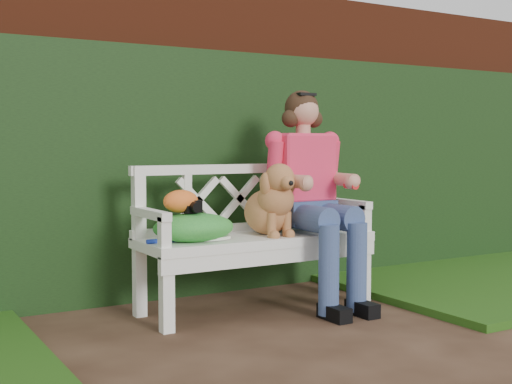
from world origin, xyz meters
TOP-DOWN VIEW (x-y plane):
  - ground at (0.00, 0.00)m, footprint 60.00×60.00m
  - brick_wall at (0.00, 1.90)m, footprint 10.00×0.30m
  - ivy_hedge at (0.00, 1.68)m, footprint 10.00×0.18m
  - grass_right at (2.40, 0.90)m, footprint 2.60×2.00m
  - garden_bench at (0.28, 1.03)m, footprint 1.64×0.80m
  - seated_woman at (0.66, 1.01)m, footprint 0.69×0.85m
  - dog at (0.35, 0.98)m, footprint 0.35×0.45m
  - tennis_racket at (-0.11, 0.99)m, footprint 0.61×0.42m
  - green_bag at (-0.17, 0.99)m, footprint 0.59×0.51m
  - camera_item at (-0.19, 0.99)m, footprint 0.12×0.10m
  - baseball_glove at (-0.24, 1.01)m, footprint 0.24×0.19m

SIDE VIEW (x-z plane):
  - ground at x=0.00m, z-range 0.00..0.00m
  - grass_right at x=2.40m, z-range 0.00..0.05m
  - garden_bench at x=0.28m, z-range 0.00..0.48m
  - tennis_racket at x=-0.11m, z-range 0.48..0.51m
  - green_bag at x=-0.17m, z-range 0.48..0.65m
  - camera_item at x=-0.19m, z-range 0.65..0.72m
  - seated_woman at x=0.66m, z-range 0.00..1.38m
  - dog at x=0.35m, z-range 0.48..0.94m
  - baseball_glove at x=-0.24m, z-range 0.65..0.78m
  - ivy_hedge at x=0.00m, z-range 0.00..1.70m
  - brick_wall at x=0.00m, z-range 0.00..2.20m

